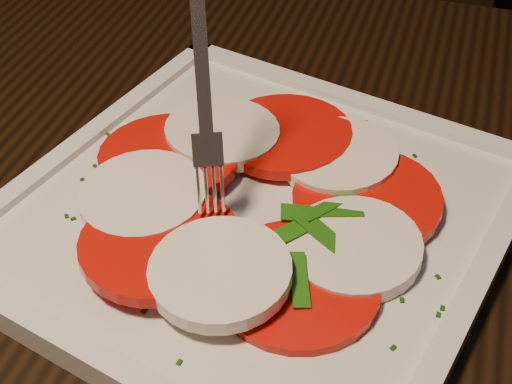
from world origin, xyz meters
name	(u,v)px	position (x,y,z in m)	size (l,w,h in m)	color
table	(213,338)	(0.21, 0.21, 0.65)	(1.27, 0.92, 0.75)	black
chair	(356,4)	(0.09, 1.00, 0.53)	(0.44, 0.44, 0.93)	black
plate	(256,217)	(0.23, 0.24, 0.76)	(0.31, 0.31, 0.01)	silver
caprese_salad	(256,198)	(0.23, 0.24, 0.77)	(0.27, 0.25, 0.02)	red
fork	(202,73)	(0.20, 0.24, 0.87)	(0.02, 0.06, 0.16)	white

